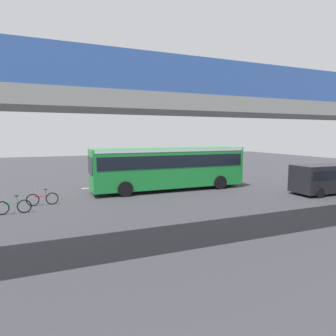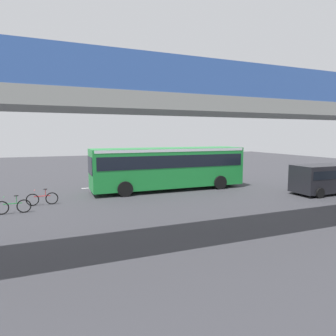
{
  "view_description": "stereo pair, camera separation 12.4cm",
  "coord_description": "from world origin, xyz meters",
  "px_view_note": "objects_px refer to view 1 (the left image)",
  "views": [
    {
      "loc": [
        7.05,
        20.57,
        4.1
      ],
      "look_at": [
        -1.22,
        0.13,
        1.6
      ],
      "focal_mm": 31.01,
      "sensor_mm": 36.0,
      "label": 1
    },
    {
      "loc": [
        6.93,
        20.62,
        4.1
      ],
      "look_at": [
        -1.22,
        0.13,
        1.6
      ],
      "focal_mm": 31.01,
      "sensor_mm": 36.0,
      "label": 2
    }
  ],
  "objects_px": {
    "parked_van": "(325,177)",
    "bicycle_green": "(13,207)",
    "city_bus": "(169,165)",
    "traffic_sign": "(163,159)",
    "bicycle_red": "(43,199)"
  },
  "relations": [
    {
      "from": "parked_van",
      "to": "bicycle_green",
      "type": "height_order",
      "value": "parked_van"
    },
    {
      "from": "bicycle_red",
      "to": "traffic_sign",
      "type": "xyz_separation_m",
      "value": [
        -10.08,
        -6.4,
        1.52
      ]
    },
    {
      "from": "parked_van",
      "to": "traffic_sign",
      "type": "xyz_separation_m",
      "value": [
        8.3,
        -10.07,
        0.71
      ]
    },
    {
      "from": "parked_van",
      "to": "bicycle_green",
      "type": "distance_m",
      "value": 19.9
    },
    {
      "from": "city_bus",
      "to": "bicycle_red",
      "type": "height_order",
      "value": "city_bus"
    },
    {
      "from": "parked_van",
      "to": "bicycle_red",
      "type": "bearing_deg",
      "value": -11.29
    },
    {
      "from": "city_bus",
      "to": "parked_van",
      "type": "distance_m",
      "value": 11.09
    },
    {
      "from": "parked_van",
      "to": "bicycle_green",
      "type": "relative_size",
      "value": 2.71
    },
    {
      "from": "parked_van",
      "to": "bicycle_red",
      "type": "distance_m",
      "value": 18.76
    },
    {
      "from": "city_bus",
      "to": "bicycle_green",
      "type": "relative_size",
      "value": 6.52
    },
    {
      "from": "bicycle_green",
      "to": "traffic_sign",
      "type": "relative_size",
      "value": 0.63
    },
    {
      "from": "bicycle_green",
      "to": "traffic_sign",
      "type": "distance_m",
      "value": 13.98
    },
    {
      "from": "parked_van",
      "to": "traffic_sign",
      "type": "height_order",
      "value": "traffic_sign"
    },
    {
      "from": "city_bus",
      "to": "parked_van",
      "type": "xyz_separation_m",
      "value": [
        -9.63,
        5.47,
        -0.7
      ]
    },
    {
      "from": "traffic_sign",
      "to": "bicycle_red",
      "type": "bearing_deg",
      "value": 32.4
    }
  ]
}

